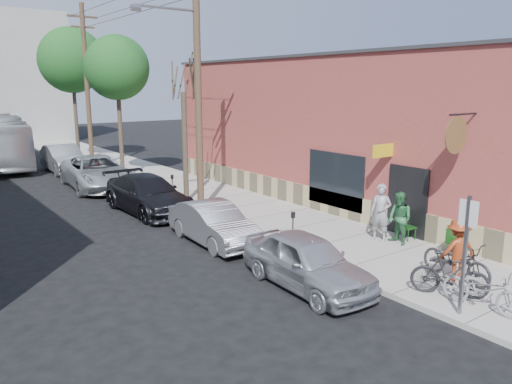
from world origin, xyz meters
TOP-DOWN VIEW (x-y plane):
  - ground at (0.00, 0.00)m, footprint 120.00×120.00m
  - sidewalk at (4.25, 11.00)m, footprint 4.50×58.00m
  - cafe_building at (8.99, 4.99)m, footprint 6.60×20.20m
  - sign_post at (2.35, -5.64)m, footprint 0.07×0.45m
  - parking_meter_near at (2.25, 0.18)m, footprint 0.14×0.14m
  - parking_meter_far at (2.25, 8.52)m, footprint 0.14×0.14m
  - utility_pole_near at (2.39, 6.35)m, footprint 3.57×0.28m
  - utility_pole_far at (2.45, 20.00)m, footprint 1.80×0.28m
  - tree_bare at (2.80, 8.25)m, footprint 0.24×0.24m
  - tree_leafy_mid at (2.80, 15.82)m, footprint 3.54×3.54m
  - tree_leafy_far at (2.80, 23.90)m, footprint 4.39×4.39m
  - patio_chair_a at (6.11, -1.33)m, footprint 0.54×0.54m
  - patio_chair_b at (5.87, -3.32)m, footprint 0.55×0.55m
  - patron_grey at (5.24, -0.85)m, footprint 0.70×0.84m
  - patron_green at (5.47, -1.47)m, footprint 0.78×0.94m
  - cyclist at (4.14, -4.39)m, footprint 1.25×1.02m
  - cyclist_bike at (4.14, -4.39)m, footprint 0.88×2.15m
  - parked_bike_a at (3.05, -4.90)m, footprint 1.46×1.88m
  - parked_bike_b at (2.97, -5.81)m, footprint 0.91×2.00m
  - car_0 at (0.80, -2.09)m, footprint 1.93×4.36m
  - car_1 at (0.80, 2.66)m, footprint 1.64×4.29m
  - car_2 at (0.80, 7.97)m, footprint 2.35×5.44m
  - car_3 at (0.80, 14.23)m, footprint 3.36×6.38m
  - car_4 at (0.80, 20.38)m, footprint 1.96×5.20m
  - bus at (-1.82, 25.58)m, footprint 3.96×12.19m

SIDE VIEW (x-z plane):
  - ground at x=0.00m, z-range 0.00..0.00m
  - sidewalk at x=4.25m, z-range 0.00..0.15m
  - patio_chair_a at x=6.11m, z-range 0.15..1.03m
  - patio_chair_b at x=5.87m, z-range 0.15..1.03m
  - parked_bike_b at x=2.97m, z-range 0.15..1.16m
  - car_1 at x=0.80m, z-range 0.00..1.39m
  - cyclist_bike at x=4.14m, z-range 0.15..1.26m
  - parked_bike_a at x=3.05m, z-range 0.15..1.29m
  - car_0 at x=0.80m, z-range 0.00..1.46m
  - car_2 at x=0.80m, z-range 0.00..1.56m
  - car_4 at x=0.80m, z-range 0.00..1.69m
  - car_3 at x=0.80m, z-range 0.00..1.71m
  - parking_meter_near at x=2.25m, z-range 0.36..1.60m
  - parking_meter_far at x=2.25m, z-range 0.36..1.60m
  - cyclist at x=4.14m, z-range 0.15..1.84m
  - patron_green at x=5.47m, z-range 0.15..1.91m
  - patron_grey at x=5.24m, z-range 0.15..2.11m
  - bus at x=-1.82m, z-range 0.00..3.34m
  - sign_post at x=2.35m, z-range 0.43..3.23m
  - tree_bare at x=2.80m, z-range 0.15..5.03m
  - cafe_building at x=8.99m, z-range 0.00..6.61m
  - utility_pole_far at x=2.45m, z-range 0.34..10.34m
  - utility_pole_near at x=2.39m, z-range 0.41..10.41m
  - tree_leafy_mid at x=2.80m, z-range 2.30..10.20m
  - tree_leafy_far at x=2.80m, z-range 2.45..11.48m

